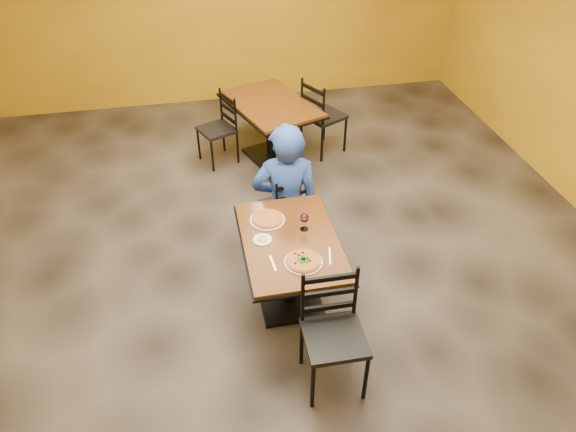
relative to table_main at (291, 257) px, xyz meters
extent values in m
cube|color=black|center=(0.00, 0.50, -0.56)|extent=(7.00, 8.00, 0.01)
cube|color=#622F0F|center=(0.00, 0.00, 0.18)|extent=(0.80, 1.20, 0.03)
cube|color=black|center=(0.00, 0.00, 0.15)|extent=(0.83, 1.23, 0.02)
cylinder|color=black|center=(0.00, 0.00, -0.19)|extent=(0.12, 0.12, 0.66)
cube|color=black|center=(0.00, 0.00, -0.54)|extent=(0.55, 0.55, 0.04)
cube|color=#622F0F|center=(0.29, 2.64, 0.18)|extent=(1.23, 1.49, 0.03)
cube|color=black|center=(0.29, 2.64, 0.15)|extent=(1.27, 1.53, 0.02)
cylinder|color=black|center=(0.29, 2.64, -0.19)|extent=(0.13, 0.13, 0.66)
cube|color=black|center=(0.29, 2.64, -0.54)|extent=(0.75, 0.75, 0.04)
imported|color=#1C3D9C|center=(0.12, 0.83, 0.14)|extent=(0.72, 0.52, 1.40)
cylinder|color=white|center=(0.04, -0.30, 0.20)|extent=(0.31, 0.31, 0.01)
cylinder|color=maroon|center=(0.04, -0.30, 0.21)|extent=(0.28, 0.28, 0.02)
cylinder|color=white|center=(-0.15, 0.30, 0.20)|extent=(0.31, 0.31, 0.01)
cylinder|color=gold|center=(-0.15, 0.30, 0.21)|extent=(0.28, 0.28, 0.02)
cylinder|color=white|center=(-0.23, 0.04, 0.20)|extent=(0.16, 0.16, 0.01)
cylinder|color=tan|center=(-0.23, 0.04, 0.21)|extent=(0.09, 0.09, 0.01)
cube|color=silver|center=(-0.20, -0.26, 0.20)|extent=(0.03, 0.19, 0.00)
cube|color=silver|center=(0.27, -0.26, 0.20)|extent=(0.06, 0.21, 0.00)
camera|label=1|loc=(-0.71, -3.39, 3.08)|focal=33.38mm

